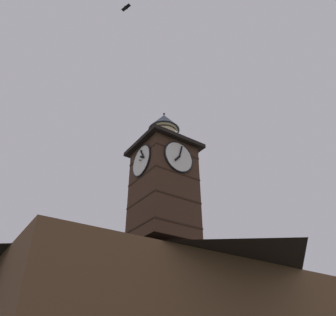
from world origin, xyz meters
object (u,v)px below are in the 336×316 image
pine_tree_behind (146,300)px  moon (147,299)px  flying_bird_high (126,8)px  clock_tower (163,181)px  building_main (157,312)px

pine_tree_behind → moon: bearing=-121.0°
moon → flying_bird_high: 46.36m
clock_tower → moon: 39.81m
pine_tree_behind → building_main: bearing=66.2°
pine_tree_behind → flying_bird_high: flying_bird_high is taller
moon → flying_bird_high: size_ratio=2.71×
building_main → flying_bird_high: flying_bird_high is taller
clock_tower → pine_tree_behind: size_ratio=0.83×
moon → flying_bird_high: (24.76, 37.76, 10.51)m
moon → flying_bird_high: bearing=56.7°
building_main → clock_tower: (-0.55, -0.41, 7.36)m
moon → pine_tree_behind: bearing=59.0°
flying_bird_high → building_main: bearing=-147.9°
flying_bird_high → moon: bearing=-123.3°
clock_tower → moon: size_ratio=5.09×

